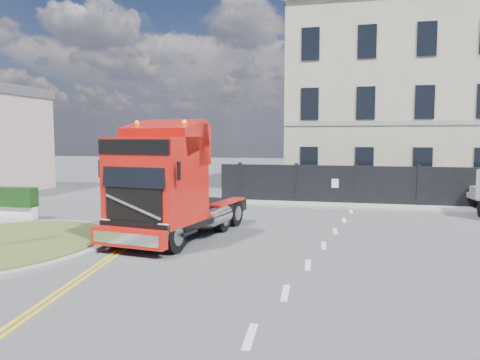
# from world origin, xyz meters

# --- Properties ---
(ground) EXTENTS (120.00, 120.00, 0.00)m
(ground) POSITION_xyz_m (0.00, 0.00, 0.00)
(ground) COLOR #424244
(ground) RESTS_ON ground
(hoarding_fence) EXTENTS (18.80, 0.25, 2.00)m
(hoarding_fence) POSITION_xyz_m (6.55, 9.00, 1.00)
(hoarding_fence) COLOR black
(hoarding_fence) RESTS_ON ground
(georgian_building) EXTENTS (12.30, 10.30, 12.80)m
(georgian_building) POSITION_xyz_m (6.00, 16.50, 5.77)
(georgian_building) COLOR #BBB195
(georgian_building) RESTS_ON ground
(pavement_far) EXTENTS (20.00, 1.60, 0.12)m
(pavement_far) POSITION_xyz_m (6.00, 8.10, 0.06)
(pavement_far) COLOR gray
(pavement_far) RESTS_ON ground
(truck) EXTENTS (3.39, 6.79, 3.89)m
(truck) POSITION_xyz_m (-2.16, -0.86, 1.74)
(truck) COLOR black
(truck) RESTS_ON ground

